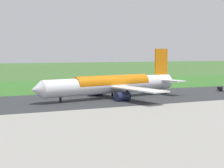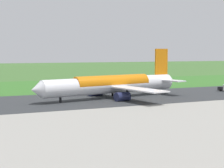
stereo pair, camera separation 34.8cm
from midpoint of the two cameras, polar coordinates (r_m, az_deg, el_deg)
name	(u,v)px [view 2 (the right image)]	position (r m, az deg, el deg)	size (l,w,h in m)	color
ground_plane	(87,99)	(108.65, -4.07, -2.52)	(800.00, 800.00, 0.00)	#3D662D
runway_asphalt	(87,99)	(108.65, -4.07, -2.51)	(600.00, 36.05, 0.06)	#2D3033
grass_verge_foreground	(55,88)	(145.71, -9.19, -0.63)	(600.00, 80.00, 0.04)	#346B27
airliner_main	(113,84)	(111.52, 0.25, -0.07)	(53.80, 44.31, 15.88)	white
no_stopping_sign	(69,84)	(144.25, -6.97, -0.07)	(0.60, 0.10, 2.52)	slate
traffic_cone_orange	(54,87)	(146.54, -9.27, -0.50)	(0.40, 0.40, 0.55)	orange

